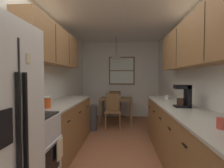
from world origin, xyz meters
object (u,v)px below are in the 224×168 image
object	(u,v)px
trash_bin	(91,118)
table_serving_bowl	(118,97)
dining_chair_near	(113,109)
storage_canister	(47,102)
coffee_maker	(184,96)
dining_table	(116,102)
microwave_over_range	(11,44)
stove_range	(23,156)
mug_by_coffeemaker	(167,97)
dining_chair_far	(115,102)
mug_spare	(222,123)

from	to	relation	value
trash_bin	table_serving_bowl	xyz separation A→B (m)	(0.64, 0.90, 0.44)
dining_chair_near	trash_bin	distance (m)	0.60
trash_bin	storage_canister	xyz separation A→B (m)	(-0.30, -1.90, 0.67)
dining_chair_near	coffee_maker	world-z (taller)	coffee_maker
dining_table	microwave_over_range	bearing A→B (deg)	-106.54
stove_range	dining_table	bearing A→B (deg)	75.25
table_serving_bowl	mug_by_coffeemaker	bearing A→B (deg)	-57.90
microwave_over_range	dining_chair_far	bearing A→B (deg)	76.68
storage_canister	dining_chair_near	bearing A→B (deg)	68.76
storage_canister	coffee_maker	size ratio (longest dim) A/B	0.51
microwave_over_range	table_serving_bowl	world-z (taller)	microwave_over_range
coffee_maker	dining_chair_near	bearing A→B (deg)	121.68
microwave_over_range	storage_canister	distance (m)	0.96
dining_chair_near	trash_bin	world-z (taller)	dining_chair_near
trash_bin	table_serving_bowl	bearing A→B (deg)	54.67
stove_range	mug_spare	bearing A→B (deg)	-8.02
dining_chair_near	table_serving_bowl	distance (m)	0.72
mug_by_coffeemaker	trash_bin	bearing A→B (deg)	155.26
stove_range	dining_chair_far	xyz separation A→B (m)	(0.83, 3.99, 0.03)
stove_range	dining_chair_near	size ratio (longest dim) A/B	1.22
dining_table	dining_chair_far	xyz separation A→B (m)	(-0.06, 0.62, -0.11)
stove_range	trash_bin	world-z (taller)	stove_range
storage_canister	mug_spare	size ratio (longest dim) A/B	1.39
storage_canister	mug_by_coffeemaker	size ratio (longest dim) A/B	1.50
dining_table	storage_canister	xyz separation A→B (m)	(-0.89, -2.75, 0.37)
microwave_over_range	dining_chair_far	size ratio (longest dim) A/B	0.65
coffee_maker	mug_by_coffeemaker	distance (m)	0.93
coffee_maker	storage_canister	bearing A→B (deg)	-174.32
mug_by_coffeemaker	table_serving_bowl	xyz separation A→B (m)	(-1.05, 1.68, -0.19)
stove_range	mug_by_coffeemaker	distance (m)	2.68
dining_table	storage_canister	world-z (taller)	storage_canister
trash_bin	table_serving_bowl	distance (m)	1.19
dining_table	table_serving_bowl	size ratio (longest dim) A/B	5.34
stove_range	microwave_over_range	size ratio (longest dim) A/B	1.88
storage_canister	mug_spare	distance (m)	2.16
trash_bin	microwave_over_range	bearing A→B (deg)	-99.19
microwave_over_range	dining_table	distance (m)	3.68
dining_chair_far	storage_canister	world-z (taller)	storage_canister
dining_table	trash_bin	xyz separation A→B (m)	(-0.59, -0.85, -0.30)
trash_bin	table_serving_bowl	size ratio (longest dim) A/B	3.63
dining_chair_far	mug_by_coffeemaker	distance (m)	2.56
stove_range	storage_canister	xyz separation A→B (m)	(-0.01, 0.62, 0.51)
mug_spare	table_serving_bowl	bearing A→B (deg)	105.47
storage_canister	stove_range	bearing A→B (deg)	-89.49
dining_chair_far	coffee_maker	bearing A→B (deg)	-69.50
stove_range	trash_bin	distance (m)	2.54
dining_chair_near	coffee_maker	size ratio (longest dim) A/B	2.70
dining_chair_far	mug_by_coffeemaker	xyz separation A→B (m)	(1.16, -2.24, 0.44)
trash_bin	coffee_maker	size ratio (longest dim) A/B	1.90
coffee_maker	table_serving_bowl	world-z (taller)	coffee_maker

